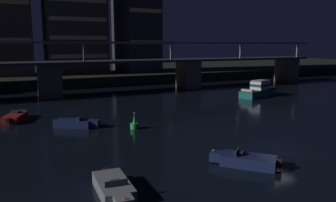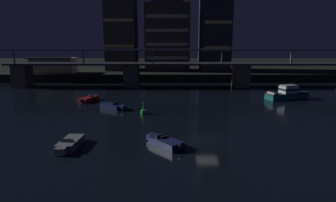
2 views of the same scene
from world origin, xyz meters
The scene contains 10 objects.
ground_plane centered at (0.00, 0.00, 0.00)m, with size 400.00×400.00×0.00m, color black.
far_riverbank centered at (0.00, 87.53, 1.10)m, with size 240.00×80.00×2.20m, color black.
river_bridge centered at (0.00, 39.52, 4.23)m, with size 87.80×6.40×9.38m.
tower_west_tall centered at (-4.82, 60.76, 12.59)m, with size 13.79×8.44×21.08m.
cabin_cruiser_near_left centered at (18.96, 24.02, 1.05)m, with size 9.32×5.11×2.79m.
speedboat_near_center centered at (-4.92, -1.87, 0.41)m, with size 4.24×4.52×1.16m.
speedboat_near_right centered at (-13.90, 15.64, 0.41)m, with size 4.80×3.79×1.16m.
speedboat_mid_left centered at (-19.66, 21.90, 0.41)m, with size 3.07×5.09×1.16m.
speedboat_mid_center centered at (-15.08, -2.32, 0.41)m, with size 2.03×5.22×1.16m.
channel_buoy centered at (-8.43, 12.11, 0.48)m, with size 0.90×0.90×1.76m.
Camera 1 is at (-20.41, -20.51, 8.82)m, focal length 35.73 mm.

